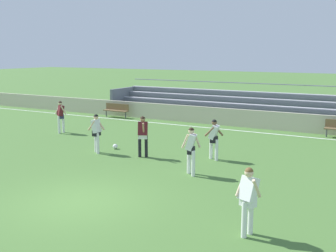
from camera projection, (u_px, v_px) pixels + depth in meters
The scene contains 12 objects.
ground_plane at pixel (80, 202), 12.09m from camera, with size 160.00×160.00×0.00m, color #477033.
field_line_sideline at pixel (234, 130), 23.07m from camera, with size 44.00×0.12×0.01m, color white.
sideline_wall at pixel (242, 118), 24.03m from camera, with size 48.00×0.16×1.02m, color beige.
bleacher_stand at pixel (299, 109), 24.69m from camera, with size 25.28×3.29×2.25m.
bench_near_bin at pixel (116, 109), 27.54m from camera, with size 1.80×0.40×0.90m.
player_white_overlapping at pixel (96, 130), 17.75m from camera, with size 0.59×0.45×1.67m.
player_dark_dropping_back at pixel (143, 133), 17.05m from camera, with size 0.50×0.59×1.70m.
player_white_wide_right at pixel (214, 136), 16.64m from camera, with size 0.66×0.45×1.63m.
player_dark_deep_cover at pixel (61, 114), 22.15m from camera, with size 0.64×0.48×1.71m.
player_white_wide_left at pixel (191, 147), 14.56m from camera, with size 0.60×0.46×1.69m.
player_white_trailing_run at pixel (248, 196), 9.69m from camera, with size 0.57×0.49×1.66m.
soccer_ball at pixel (115, 146), 18.63m from camera, with size 0.22×0.22×0.22m, color white.
Camera 1 is at (7.82, -8.84, 4.27)m, focal length 44.76 mm.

